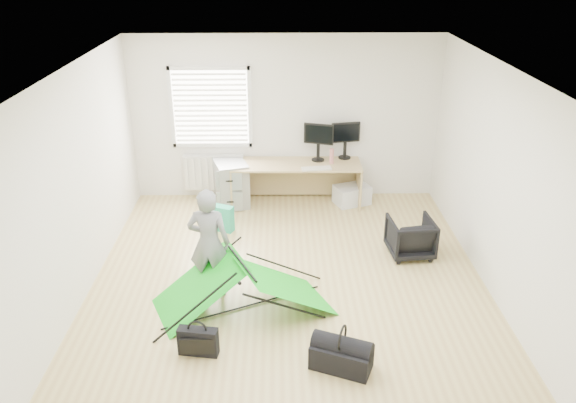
{
  "coord_description": "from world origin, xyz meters",
  "views": [
    {
      "loc": [
        -0.12,
        -6.1,
        3.96
      ],
      "look_at": [
        0.0,
        0.4,
        0.95
      ],
      "focal_mm": 35.0,
      "sensor_mm": 36.0,
      "label": 1
    }
  ],
  "objects_px": {
    "storage_crate": "(352,195)",
    "laptop_bag": "(198,341)",
    "thermos": "(332,156)",
    "duffel_bag": "(341,357)",
    "person": "(209,243)",
    "monitor_right": "(345,145)",
    "monitor_left": "(318,147)",
    "desk": "(296,184)",
    "filing_cabinet": "(231,183)",
    "kite": "(243,286)",
    "office_chair": "(410,237)"
  },
  "relations": [
    {
      "from": "monitor_right",
      "to": "monitor_left",
      "type": "bearing_deg",
      "value": -176.68
    },
    {
      "from": "monitor_right",
      "to": "thermos",
      "type": "distance_m",
      "value": 0.36
    },
    {
      "from": "kite",
      "to": "laptop_bag",
      "type": "bearing_deg",
      "value": -142.46
    },
    {
      "from": "person",
      "to": "storage_crate",
      "type": "distance_m",
      "value": 3.34
    },
    {
      "from": "storage_crate",
      "to": "duffel_bag",
      "type": "height_order",
      "value": "storage_crate"
    },
    {
      "from": "storage_crate",
      "to": "laptop_bag",
      "type": "xyz_separation_m",
      "value": [
        -2.07,
        -3.73,
        0.0
      ]
    },
    {
      "from": "filing_cabinet",
      "to": "monitor_left",
      "type": "bearing_deg",
      "value": -12.07
    },
    {
      "from": "thermos",
      "to": "duffel_bag",
      "type": "xyz_separation_m",
      "value": [
        -0.23,
        -3.97,
        -0.7
      ]
    },
    {
      "from": "person",
      "to": "laptop_bag",
      "type": "bearing_deg",
      "value": 95.05
    },
    {
      "from": "desk",
      "to": "storage_crate",
      "type": "xyz_separation_m",
      "value": [
        0.93,
        -0.0,
        -0.2
      ]
    },
    {
      "from": "desk",
      "to": "storage_crate",
      "type": "distance_m",
      "value": 0.95
    },
    {
      "from": "laptop_bag",
      "to": "office_chair",
      "type": "bearing_deg",
      "value": 46.45
    },
    {
      "from": "laptop_bag",
      "to": "duffel_bag",
      "type": "bearing_deg",
      "value": -0.06
    },
    {
      "from": "desk",
      "to": "storage_crate",
      "type": "relative_size",
      "value": 3.81
    },
    {
      "from": "laptop_bag",
      "to": "duffel_bag",
      "type": "relative_size",
      "value": 0.69
    },
    {
      "from": "filing_cabinet",
      "to": "office_chair",
      "type": "xyz_separation_m",
      "value": [
        2.59,
        -1.71,
        -0.1
      ]
    },
    {
      "from": "office_chair",
      "to": "kite",
      "type": "bearing_deg",
      "value": 23.22
    },
    {
      "from": "monitor_left",
      "to": "laptop_bag",
      "type": "xyz_separation_m",
      "value": [
        -1.5,
        -3.87,
        -0.78
      ]
    },
    {
      "from": "storage_crate",
      "to": "duffel_bag",
      "type": "relative_size",
      "value": 0.9
    },
    {
      "from": "monitor_right",
      "to": "person",
      "type": "xyz_separation_m",
      "value": [
        -1.93,
        -2.82,
        -0.24
      ]
    },
    {
      "from": "monitor_right",
      "to": "kite",
      "type": "xyz_separation_m",
      "value": [
        -1.52,
        -3.16,
        -0.63
      ]
    },
    {
      "from": "filing_cabinet",
      "to": "laptop_bag",
      "type": "distance_m",
      "value": 3.75
    },
    {
      "from": "filing_cabinet",
      "to": "monitor_right",
      "type": "distance_m",
      "value": 1.97
    },
    {
      "from": "filing_cabinet",
      "to": "storage_crate",
      "type": "xyz_separation_m",
      "value": [
        2.0,
        -0.02,
        -0.22
      ]
    },
    {
      "from": "kite",
      "to": "laptop_bag",
      "type": "distance_m",
      "value": 0.93
    },
    {
      "from": "filing_cabinet",
      "to": "thermos",
      "type": "relative_size",
      "value": 3.0
    },
    {
      "from": "desk",
      "to": "storage_crate",
      "type": "bearing_deg",
      "value": 0.73
    },
    {
      "from": "thermos",
      "to": "laptop_bag",
      "type": "height_order",
      "value": "thermos"
    },
    {
      "from": "person",
      "to": "monitor_right",
      "type": "bearing_deg",
      "value": -118.34
    },
    {
      "from": "monitor_right",
      "to": "thermos",
      "type": "xyz_separation_m",
      "value": [
        -0.24,
        -0.24,
        -0.1
      ]
    },
    {
      "from": "office_chair",
      "to": "laptop_bag",
      "type": "xyz_separation_m",
      "value": [
        -2.67,
        -2.03,
        -0.12
      ]
    },
    {
      "from": "filing_cabinet",
      "to": "monitor_right",
      "type": "relative_size",
      "value": 1.58
    },
    {
      "from": "desk",
      "to": "office_chair",
      "type": "bearing_deg",
      "value": -47.25
    },
    {
      "from": "thermos",
      "to": "duffel_bag",
      "type": "relative_size",
      "value": 0.41
    },
    {
      "from": "desk",
      "to": "office_chair",
      "type": "xyz_separation_m",
      "value": [
        1.53,
        -1.7,
        -0.08
      ]
    },
    {
      "from": "thermos",
      "to": "office_chair",
      "type": "bearing_deg",
      "value": -60.57
    },
    {
      "from": "office_chair",
      "to": "storage_crate",
      "type": "xyz_separation_m",
      "value": [
        -0.6,
        1.7,
        -0.12
      ]
    },
    {
      "from": "monitor_left",
      "to": "thermos",
      "type": "xyz_separation_m",
      "value": [
        0.21,
        -0.14,
        -0.11
      ]
    },
    {
      "from": "thermos",
      "to": "person",
      "type": "xyz_separation_m",
      "value": [
        -1.69,
        -2.57,
        -0.14
      ]
    },
    {
      "from": "monitor_left",
      "to": "laptop_bag",
      "type": "bearing_deg",
      "value": -94.8
    },
    {
      "from": "filing_cabinet",
      "to": "laptop_bag",
      "type": "bearing_deg",
      "value": -108.16
    },
    {
      "from": "kite",
      "to": "laptop_bag",
      "type": "height_order",
      "value": "kite"
    },
    {
      "from": "desk",
      "to": "filing_cabinet",
      "type": "relative_size",
      "value": 2.82
    },
    {
      "from": "kite",
      "to": "desk",
      "type": "bearing_deg",
      "value": 51.76
    },
    {
      "from": "person",
      "to": "filing_cabinet",
      "type": "bearing_deg",
      "value": -85.16
    },
    {
      "from": "monitor_right",
      "to": "duffel_bag",
      "type": "bearing_deg",
      "value": -105.94
    },
    {
      "from": "filing_cabinet",
      "to": "monitor_left",
      "type": "distance_m",
      "value": 1.54
    },
    {
      "from": "desk",
      "to": "filing_cabinet",
      "type": "xyz_separation_m",
      "value": [
        -1.06,
        0.01,
        0.01
      ]
    },
    {
      "from": "filing_cabinet",
      "to": "storage_crate",
      "type": "relative_size",
      "value": 1.35
    },
    {
      "from": "desk",
      "to": "person",
      "type": "relative_size",
      "value": 1.5
    }
  ]
}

